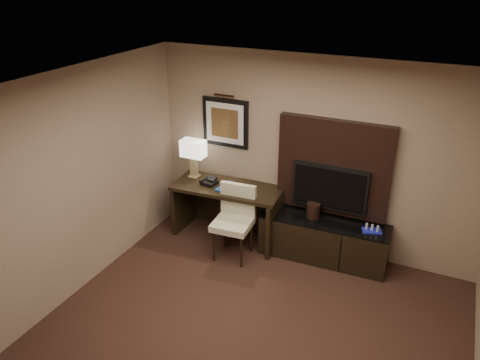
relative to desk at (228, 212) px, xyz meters
The scene contains 16 objects.
ceiling 3.33m from the desk, 62.63° to the right, with size 4.50×5.00×0.01m, color silver.
wall_back 1.49m from the desk, 17.46° to the left, with size 4.50×0.01×2.70m, color gray.
wall_left 2.61m from the desk, 117.87° to the right, with size 0.01×5.00×2.70m, color gray.
desk is the anchor object (origin of this frame).
credenza 1.43m from the desk, ahead, with size 1.71×0.47×0.59m, color black.
tv_wall_panel 1.68m from the desk, 11.60° to the left, with size 1.50×0.12×1.30m, color black.
tv 1.55m from the desk, ahead, with size 1.00×0.08×0.60m, color black.
artwork 1.29m from the desk, 119.69° to the left, with size 0.70×0.04×0.70m, color black.
picture_light 1.67m from the desk, 122.82° to the left, with size 0.04×0.04×0.30m, color #402314.
desk_chair 0.52m from the desk, 56.12° to the right, with size 0.50×0.58×1.04m, color beige, non-canonical shape.
table_lamp 0.91m from the desk, behind, with size 0.33×0.19×0.54m, color tan, non-canonical shape.
desk_phone 0.54m from the desk, behind, with size 0.21×0.18×0.10m, color black, non-canonical shape.
blue_folder 0.43m from the desk, 41.45° to the right, with size 0.26×0.35×0.02m, color #17499B.
book 0.55m from the desk, 21.90° to the right, with size 0.17×0.02×0.23m, color #C0B197.
ice_bucket 1.27m from the desk, ahead, with size 0.18×0.18×0.20m, color black.
minibar_tray 2.05m from the desk, ahead, with size 0.24×0.14×0.09m, color #1C24B7, non-canonical shape.
Camera 1 is at (1.58, -3.17, 3.71)m, focal length 35.00 mm.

